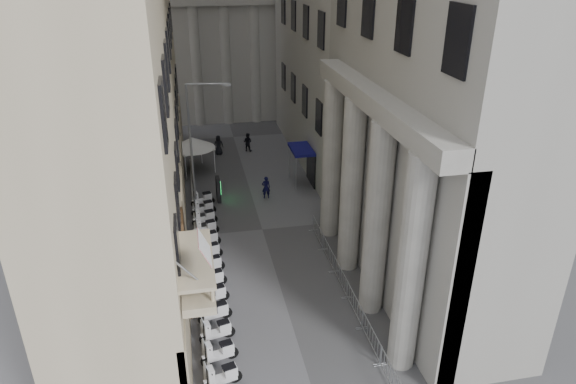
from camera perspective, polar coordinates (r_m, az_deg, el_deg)
name	(u,v)px	position (r m, az deg, el deg)	size (l,w,h in m)	color
iron_fence	(198,245)	(32.90, -10.01, -5.84)	(0.30, 28.00, 1.40)	black
blue_awning	(301,183)	(40.85, 1.45, 0.96)	(1.60, 3.00, 3.00)	navy
scooter_3	(221,362)	(24.48, -7.50, -18.19)	(0.56, 1.40, 1.50)	white
scooter_4	(218,340)	(25.56, -7.76, -15.98)	(0.56, 1.40, 1.50)	white
scooter_5	(216,320)	(26.68, -7.99, -13.96)	(0.56, 1.40, 1.50)	white
scooter_6	(214,303)	(27.83, -8.21, -12.09)	(0.56, 1.40, 1.50)	white
scooter_7	(212,287)	(29.00, -8.40, -10.38)	(0.56, 1.40, 1.50)	white
scooter_8	(211,272)	(30.20, -8.58, -8.80)	(0.56, 1.40, 1.50)	white
scooter_9	(209,259)	(31.42, -8.74, -7.35)	(0.56, 1.40, 1.50)	white
scooter_10	(208,246)	(32.66, -8.89, -6.00)	(0.56, 1.40, 1.50)	white
scooter_11	(207,235)	(33.91, -9.02, -4.75)	(0.56, 1.40, 1.50)	white
scooter_12	(206,225)	(35.19, -9.15, -3.59)	(0.56, 1.40, 1.50)	white
scooter_13	(204,215)	(36.47, -9.27, -2.51)	(0.56, 1.40, 1.50)	white
scooter_14	(203,206)	(37.77, -9.37, -1.51)	(0.56, 1.40, 1.50)	white
barrier_1	(370,346)	(25.34, 9.14, -16.53)	(0.60, 2.40, 1.10)	#B2B5BA
barrier_2	(354,313)	(27.13, 7.33, -13.15)	(0.60, 2.40, 1.10)	#B2B5BA
barrier_3	(340,284)	(29.03, 5.80, -10.18)	(0.60, 2.40, 1.10)	#B2B5BA
barrier_4	(328,260)	(31.01, 4.47, -7.58)	(0.60, 2.40, 1.10)	#B2B5BA
barrier_5	(318,240)	(33.06, 3.33, -5.29)	(0.60, 2.40, 1.10)	#B2B5BA
security_tent	(200,144)	(42.66, -9.76, 5.26)	(3.66, 3.66, 2.98)	white
street_lamp	(196,137)	(34.89, -10.17, 5.99)	(2.96, 0.60, 9.14)	gray
info_kiosk	(218,189)	(37.91, -7.74, 0.30)	(0.33, 0.90, 1.88)	black
pedestrian_a	(266,187)	(38.11, -2.46, 0.52)	(0.63, 0.41, 1.73)	black
pedestrian_b	(248,142)	(47.54, -4.51, 5.55)	(0.83, 0.65, 1.72)	black
pedestrian_c	(218,145)	(46.98, -7.73, 5.20)	(0.87, 0.56, 1.77)	black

